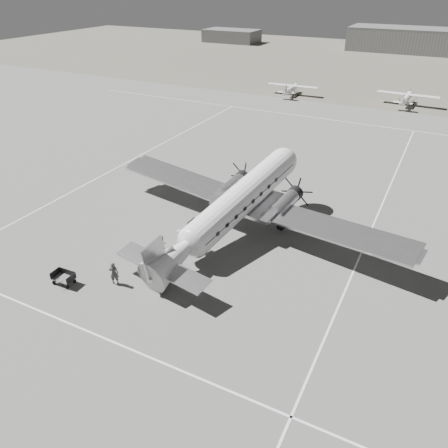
{
  "coord_description": "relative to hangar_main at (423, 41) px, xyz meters",
  "views": [
    {
      "loc": [
        15.6,
        -28.75,
        20.13
      ],
      "look_at": [
        1.36,
        -0.9,
        2.2
      ],
      "focal_mm": 35.0,
      "sensor_mm": 36.0,
      "label": 1
    }
  ],
  "objects": [
    {
      "name": "ground",
      "position": [
        -5.0,
        -120.0,
        -3.3
      ],
      "size": [
        260.0,
        260.0,
        0.0
      ],
      "primitive_type": "plane",
      "color": "slate",
      "rests_on": "ground"
    },
    {
      "name": "passenger",
      "position": [
        -7.11,
        -122.42,
        -2.55
      ],
      "size": [
        0.69,
        0.85,
        1.51
      ],
      "primitive_type": "imported",
      "rotation": [
        0.0,
        0.0,
        1.9
      ],
      "color": "silver",
      "rests_on": "ground"
    },
    {
      "name": "ramp_agent",
      "position": [
        -7.48,
        -124.43,
        -2.35
      ],
      "size": [
        0.75,
        0.95,
        1.89
      ],
      "primitive_type": "imported",
      "rotation": [
        0.0,
        0.0,
        1.61
      ],
      "color": "#AAAAA8",
      "rests_on": "ground"
    },
    {
      "name": "taxi_line_left",
      "position": [
        -23.0,
        -110.0,
        -3.29
      ],
      "size": [
        0.15,
        60.0,
        0.01
      ],
      "primitive_type": "cube",
      "color": "white",
      "rests_on": "ground"
    },
    {
      "name": "baggage_cart_far",
      "position": [
        -11.97,
        -130.9,
        -2.82
      ],
      "size": [
        1.74,
        1.26,
        0.96
      ],
      "primitive_type": null,
      "rotation": [
        0.0,
        0.0,
        0.03
      ],
      "color": "#555555",
      "rests_on": "ground"
    },
    {
      "name": "ground_crew",
      "position": [
        -8.58,
        -129.14,
        -2.38
      ],
      "size": [
        0.8,
        0.72,
        1.85
      ],
      "primitive_type": "imported",
      "rotation": [
        0.0,
        0.0,
        3.68
      ],
      "color": "#303030",
      "rests_on": "ground"
    },
    {
      "name": "light_plane_left",
      "position": [
        -16.55,
        -67.36,
        -2.29
      ],
      "size": [
        10.04,
        8.27,
        2.02
      ],
      "primitive_type": null,
      "rotation": [
        0.0,
        0.0,
        0.04
      ],
      "color": "white",
      "rests_on": "ground"
    },
    {
      "name": "hangar_main",
      "position": [
        0.0,
        0.0,
        0.0
      ],
      "size": [
        42.0,
        14.0,
        6.6
      ],
      "color": "slate",
      "rests_on": "ground"
    },
    {
      "name": "grass_infield",
      "position": [
        -5.0,
        -25.0,
        -3.3
      ],
      "size": [
        260.0,
        90.0,
        0.01
      ],
      "primitive_type": "cube",
      "color": "#5B584C",
      "rests_on": "ground"
    },
    {
      "name": "shed_secondary",
      "position": [
        -60.0,
        -5.0,
        -1.3
      ],
      "size": [
        18.0,
        10.0,
        4.0
      ],
      "primitive_type": "cube",
      "color": "#555555",
      "rests_on": "ground"
    },
    {
      "name": "baggage_cart_near",
      "position": [
        -7.72,
        -125.76,
        -2.82
      ],
      "size": [
        2.07,
        1.82,
        0.97
      ],
      "primitive_type": null,
      "rotation": [
        0.0,
        0.0,
        0.44
      ],
      "color": "#555555",
      "rests_on": "ground"
    },
    {
      "name": "dc3_airliner",
      "position": [
        -3.64,
        -118.9,
        -0.43
      ],
      "size": [
        33.41,
        25.98,
        5.74
      ],
      "primitive_type": null,
      "rotation": [
        0.0,
        0.0,
        -0.18
      ],
      "color": "#B7B7BA",
      "rests_on": "ground"
    },
    {
      "name": "taxi_line_near",
      "position": [
        -5.0,
        -134.0,
        -3.29
      ],
      "size": [
        60.0,
        0.15,
        0.01
      ],
      "primitive_type": "cube",
      "color": "white",
      "rests_on": "ground"
    },
    {
      "name": "taxi_line_horizon",
      "position": [
        -5.0,
        -80.0,
        -3.29
      ],
      "size": [
        90.0,
        0.15,
        0.01
      ],
      "primitive_type": "cube",
      "color": "white",
      "rests_on": "ground"
    },
    {
      "name": "light_plane_right",
      "position": [
        3.95,
        -65.43,
        -2.2
      ],
      "size": [
        10.94,
        9.03,
        2.2
      ],
      "primitive_type": null,
      "rotation": [
        0.0,
        0.0,
        -0.04
      ],
      "color": "white",
      "rests_on": "ground"
    },
    {
      "name": "taxi_line_right",
      "position": [
        7.0,
        -120.0,
        -3.29
      ],
      "size": [
        0.15,
        80.0,
        0.01
      ],
      "primitive_type": "cube",
      "color": "white",
      "rests_on": "ground"
    }
  ]
}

